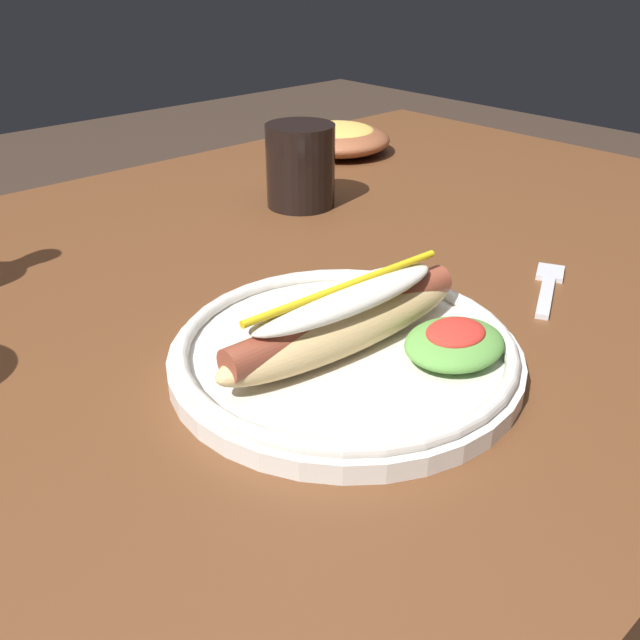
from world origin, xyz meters
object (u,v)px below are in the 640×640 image
fork (548,285)px  soda_cup (301,166)px  hot_dog_plate (351,343)px  side_bowl (338,138)px

fork → soda_cup: bearing=66.1°
hot_dog_plate → side_bowl: hot_dog_plate is taller
soda_cup → side_bowl: 0.26m
hot_dog_plate → soda_cup: bearing=54.7°
fork → side_bowl: size_ratio=0.69×
fork → soda_cup: size_ratio=1.11×
hot_dog_plate → soda_cup: soda_cup is taller
hot_dog_plate → soda_cup: (0.23, 0.32, 0.03)m
hot_dog_plate → fork: hot_dog_plate is taller
fork → soda_cup: (-0.02, 0.35, 0.05)m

